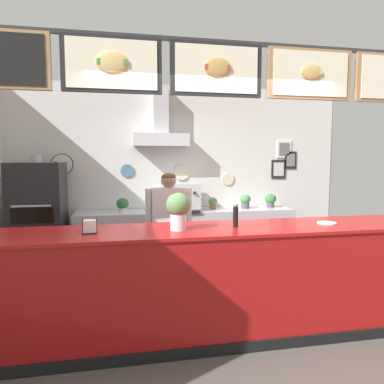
{
  "coord_description": "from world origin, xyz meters",
  "views": [
    {
      "loc": [
        -0.9,
        -3.56,
        1.71
      ],
      "look_at": [
        -0.09,
        0.65,
        1.29
      ],
      "focal_mm": 32.77,
      "sensor_mm": 36.0,
      "label": 1
    }
  ],
  "objects": [
    {
      "name": "shop_worker",
      "position": [
        -0.37,
        0.71,
        0.82
      ],
      "size": [
        0.57,
        0.24,
        1.53
      ],
      "rotation": [
        0.0,
        0.0,
        3.08
      ],
      "color": "#232328",
      "rests_on": "ground_plane"
    },
    {
      "name": "pizza_oven",
      "position": [
        -2.11,
        1.66,
        0.83
      ],
      "size": [
        0.7,
        0.73,
        1.75
      ],
      "color": "#232326",
      "rests_on": "ground_plane"
    },
    {
      "name": "potted_thyme",
      "position": [
        1.49,
        1.9,
        1.01
      ],
      "size": [
        0.19,
        0.19,
        0.23
      ],
      "color": "#4C4C51",
      "rests_on": "back_prep_counter"
    },
    {
      "name": "service_counter",
      "position": [
        0.0,
        -0.41,
        0.53
      ],
      "size": [
        4.84,
        0.75,
        1.05
      ],
      "color": "maroon",
      "rests_on": "ground_plane"
    },
    {
      "name": "espresso_machine",
      "position": [
        -0.03,
        1.83,
        1.1
      ],
      "size": [
        0.54,
        0.56,
        0.43
      ],
      "color": "silver",
      "rests_on": "back_prep_counter"
    },
    {
      "name": "potted_oregano",
      "position": [
        1.03,
        1.85,
        1.01
      ],
      "size": [
        0.17,
        0.17,
        0.23
      ],
      "color": "#4C4C51",
      "rests_on": "back_prep_counter"
    },
    {
      "name": "potted_basil",
      "position": [
        -0.94,
        1.82,
        1.01
      ],
      "size": [
        0.19,
        0.19,
        0.22
      ],
      "color": "beige",
      "rests_on": "back_prep_counter"
    },
    {
      "name": "pepper_grinder",
      "position": [
        0.13,
        -0.41,
        1.17
      ],
      "size": [
        0.05,
        0.05,
        0.23
      ],
      "color": "black",
      "rests_on": "service_counter"
    },
    {
      "name": "napkin_holder",
      "position": [
        -1.21,
        -0.43,
        1.11
      ],
      "size": [
        0.13,
        0.12,
        0.13
      ],
      "color": "#262628",
      "rests_on": "service_counter"
    },
    {
      "name": "condiment_plate",
      "position": [
        1.08,
        -0.42,
        1.06
      ],
      "size": [
        0.19,
        0.19,
        0.01
      ],
      "color": "white",
      "rests_on": "service_counter"
    },
    {
      "name": "back_prep_counter",
      "position": [
        0.06,
        1.86,
        0.44
      ],
      "size": [
        3.43,
        0.63,
        0.89
      ],
      "color": "#B7BABF",
      "rests_on": "ground_plane"
    },
    {
      "name": "basil_vase",
      "position": [
        -0.43,
        -0.46,
        1.24
      ],
      "size": [
        0.22,
        0.22,
        0.34
      ],
      "color": "silver",
      "rests_on": "service_counter"
    },
    {
      "name": "back_wall_assembly",
      "position": [
        -0.01,
        2.09,
        1.55
      ],
      "size": [
        5.55,
        2.53,
        2.89
      ],
      "color": "#9E9E99",
      "rests_on": "ground_plane"
    },
    {
      "name": "potted_rosemary",
      "position": [
        0.49,
        1.86,
        0.99
      ],
      "size": [
        0.14,
        0.14,
        0.19
      ],
      "color": "#9E563D",
      "rests_on": "back_prep_counter"
    },
    {
      "name": "ground_plane",
      "position": [
        0.0,
        0.0,
        0.0
      ],
      "size": [
        6.66,
        6.66,
        0.0
      ],
      "primitive_type": "plane",
      "color": "#514C47"
    }
  ]
}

